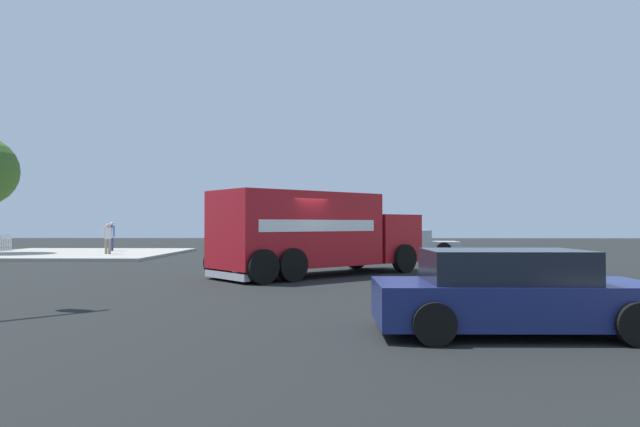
{
  "coord_description": "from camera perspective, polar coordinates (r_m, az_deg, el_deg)",
  "views": [
    {
      "loc": [
        17.91,
        1.37,
        1.71
      ],
      "look_at": [
        -1.44,
        0.95,
        2.08
      ],
      "focal_mm": 31.46,
      "sensor_mm": 36.0,
      "label": 1
    }
  ],
  "objects": [
    {
      "name": "sedan_navy",
      "position": [
        9.35,
        18.83,
        -7.68
      ],
      "size": [
        2.09,
        4.32,
        1.31
      ],
      "color": "navy",
      "rests_on": "ground"
    },
    {
      "name": "pedestrian_near_corner",
      "position": [
        31.51,
        -20.77,
        -2.22
      ],
      "size": [
        0.32,
        0.51,
        1.6
      ],
      "color": "gray",
      "rests_on": "sidewalk_corner_near"
    },
    {
      "name": "delivery_truck",
      "position": [
        18.75,
        -0.51,
        -1.93
      ],
      "size": [
        6.82,
        7.34,
        2.74
      ],
      "color": "#AD141E",
      "rests_on": "ground"
    },
    {
      "name": "pickup_silver",
      "position": [
        30.59,
        9.11,
        -2.91
      ],
      "size": [
        2.39,
        5.26,
        1.38
      ],
      "color": "#B7BABF",
      "rests_on": "ground"
    },
    {
      "name": "sidewalk_corner_near",
      "position": [
        33.97,
        -23.62,
        -3.76
      ],
      "size": [
        10.88,
        10.88,
        0.14
      ],
      "primitive_type": "cube",
      "color": "#9E998E",
      "rests_on": "ground"
    },
    {
      "name": "pedestrian_crossing",
      "position": [
        35.0,
        -20.43,
        -2.01
      ],
      "size": [
        0.41,
        0.39,
        1.69
      ],
      "color": "navy",
      "rests_on": "sidewalk_corner_near"
    },
    {
      "name": "ground_plane",
      "position": [
        18.04,
        -3.14,
        -6.52
      ],
      "size": [
        100.0,
        100.0,
        0.0
      ],
      "primitive_type": "plane",
      "color": "black"
    }
  ]
}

